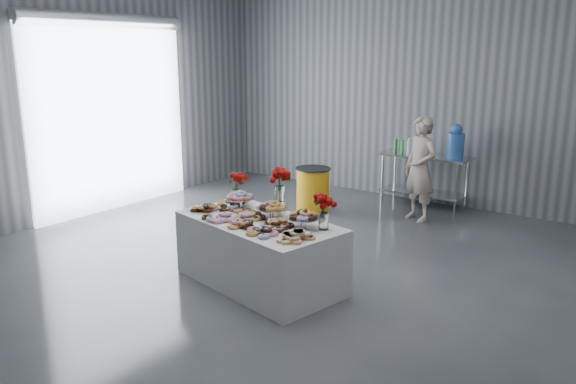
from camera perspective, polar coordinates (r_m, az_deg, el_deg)
name	(u,v)px	position (r m, az deg, el deg)	size (l,w,h in m)	color
ground	(260,279)	(6.62, -2.83, -8.82)	(9.00, 9.00, 0.00)	#393C41
room_walls	(242,45)	(6.33, -4.71, 14.62)	(8.04, 9.04, 4.02)	gray
display_table	(260,252)	(6.37, -2.90, -6.14)	(1.90, 1.00, 0.75)	silver
prep_table	(424,171)	(9.73, 13.67, 2.09)	(1.50, 0.60, 0.90)	silver
donut_mounds	(256,218)	(6.20, -3.23, -2.62)	(1.80, 0.80, 0.09)	#C78D49
cake_stand_left	(239,197)	(6.72, -4.95, -0.50)	(0.36, 0.36, 0.17)	silver
cake_stand_mid	(272,207)	(6.27, -1.60, -1.52)	(0.36, 0.36, 0.17)	silver
cake_stand_right	(303,216)	(5.91, 1.57, -2.48)	(0.36, 0.36, 0.17)	silver
danish_pile	(295,234)	(5.60, 0.77, -4.34)	(0.48, 0.48, 0.11)	white
bouquet_left	(236,180)	(6.90, -5.33, 1.21)	(0.26, 0.26, 0.42)	white
bouquet_right	(324,202)	(5.87, 3.65, -1.04)	(0.26, 0.26, 0.42)	white
bouquet_center	(280,182)	(6.41, -0.85, 1.04)	(0.26, 0.26, 0.57)	silver
water_jug	(455,143)	(9.47, 16.65, 4.84)	(0.28, 0.28, 0.55)	#3B72CB
drink_bottles	(405,146)	(9.69, 11.83, 4.65)	(0.54, 0.08, 0.27)	#268C33
person	(420,169)	(8.90, 13.27, 2.30)	(0.59, 0.39, 1.63)	#CC8C93
trash_barrel	(313,190)	(9.20, 2.54, 0.22)	(0.58, 0.58, 0.74)	#FFAD15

